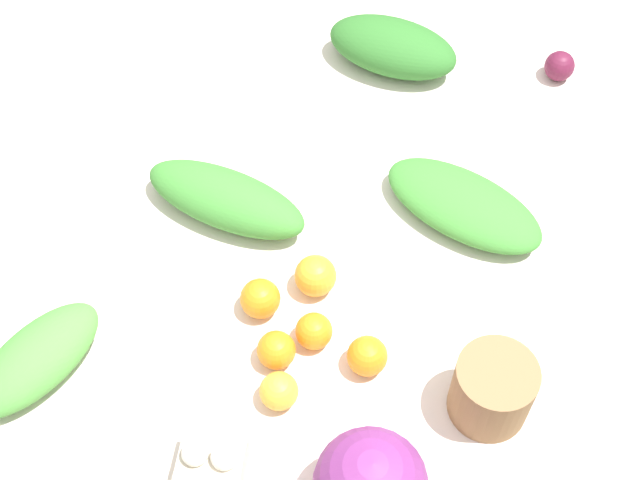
# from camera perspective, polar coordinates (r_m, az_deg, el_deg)

# --- Properties ---
(ground_plane) EXTENTS (8.00, 8.00, 0.00)m
(ground_plane) POSITION_cam_1_polar(r_m,az_deg,el_deg) (2.33, 0.00, -11.27)
(ground_plane) COLOR #B2A899
(dining_table) EXTENTS (1.41, 1.04, 0.78)m
(dining_table) POSITION_cam_1_polar(r_m,az_deg,el_deg) (1.72, 0.00, -2.11)
(dining_table) COLOR silver
(dining_table) RESTS_ON ground_plane
(paper_bag) EXTENTS (0.13, 0.13, 0.13)m
(paper_bag) POSITION_cam_1_polar(r_m,az_deg,el_deg) (1.46, 10.97, -9.39)
(paper_bag) COLOR olive
(paper_bag) RESTS_ON dining_table
(greens_bunch_chard) EXTENTS (0.13, 0.33, 0.09)m
(greens_bunch_chard) POSITION_cam_1_polar(r_m,az_deg,el_deg) (1.67, -6.06, 2.64)
(greens_bunch_chard) COLOR #3D8433
(greens_bunch_chard) RESTS_ON dining_table
(greens_bunch_kale) EXTENTS (0.17, 0.29, 0.10)m
(greens_bunch_kale) POSITION_cam_1_polar(r_m,az_deg,el_deg) (1.93, 4.67, 12.22)
(greens_bunch_kale) COLOR #2D6B28
(greens_bunch_kale) RESTS_ON dining_table
(greens_bunch_scallion) EXTENTS (0.27, 0.17, 0.08)m
(greens_bunch_scallion) POSITION_cam_1_polar(r_m,az_deg,el_deg) (1.55, -17.68, -7.26)
(greens_bunch_scallion) COLOR #4C933D
(greens_bunch_scallion) RESTS_ON dining_table
(greens_bunch_dandelion) EXTENTS (0.20, 0.34, 0.07)m
(greens_bunch_dandelion) POSITION_cam_1_polar(r_m,az_deg,el_deg) (1.68, 9.17, 2.24)
(greens_bunch_dandelion) COLOR #3D8433
(greens_bunch_dandelion) RESTS_ON dining_table
(beet_root) EXTENTS (0.06, 0.06, 0.06)m
(beet_root) POSITION_cam_1_polar(r_m,az_deg,el_deg) (1.97, 15.08, 10.70)
(beet_root) COLOR #5B1933
(beet_root) RESTS_ON dining_table
(orange_0) EXTENTS (0.07, 0.07, 0.07)m
(orange_0) POSITION_cam_1_polar(r_m,az_deg,el_deg) (1.57, -0.29, -2.30)
(orange_0) COLOR orange
(orange_0) RESTS_ON dining_table
(orange_1) EXTENTS (0.07, 0.07, 0.07)m
(orange_1) POSITION_cam_1_polar(r_m,az_deg,el_deg) (1.50, -2.81, -7.05)
(orange_1) COLOR orange
(orange_1) RESTS_ON dining_table
(orange_2) EXTENTS (0.06, 0.06, 0.06)m
(orange_2) POSITION_cam_1_polar(r_m,az_deg,el_deg) (1.51, -0.40, -5.85)
(orange_2) COLOR orange
(orange_2) RESTS_ON dining_table
(orange_3) EXTENTS (0.07, 0.07, 0.07)m
(orange_3) POSITION_cam_1_polar(r_m,az_deg,el_deg) (1.55, -3.85, -3.76)
(orange_3) COLOR orange
(orange_3) RESTS_ON dining_table
(orange_4) EXTENTS (0.07, 0.07, 0.07)m
(orange_4) POSITION_cam_1_polar(r_m,az_deg,el_deg) (1.49, 3.04, -7.43)
(orange_4) COLOR orange
(orange_4) RESTS_ON dining_table
(orange_5) EXTENTS (0.06, 0.06, 0.06)m
(orange_5) POSITION_cam_1_polar(r_m,az_deg,el_deg) (1.47, -2.65, -9.64)
(orange_5) COLOR #F9A833
(orange_5) RESTS_ON dining_table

